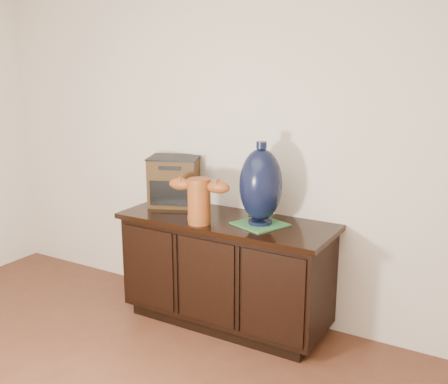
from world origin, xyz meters
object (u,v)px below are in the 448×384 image
Objects in this scene: spray_can at (252,203)px; sideboard at (226,271)px; terracotta_vessel at (199,199)px; lamp_base at (261,185)px; tv_radio at (175,181)px.

sideboard is at bearing -115.19° from spray_can.
sideboard is 9.51× the size of spray_can.
spray_can is (0.19, 0.37, -0.09)m from terracotta_vessel.
sideboard is at bearing 50.31° from terracotta_vessel.
lamp_base is 0.31m from spray_can.
sideboard is 3.36× the size of tv_radio.
terracotta_vessel is 2.73× the size of spray_can.
terracotta_vessel is at bearing -153.54° from lamp_base.
sideboard is 0.50m from spray_can.
spray_can is at bearing 64.81° from sideboard.
tv_radio is (-0.50, 0.12, 0.55)m from sideboard.
tv_radio is at bearing 170.72° from lamp_base.
tv_radio is 2.83× the size of spray_can.
terracotta_vessel is 0.43m from spray_can.
tv_radio is at bearing -172.75° from spray_can.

